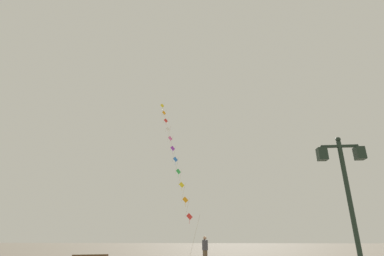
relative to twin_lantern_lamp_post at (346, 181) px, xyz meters
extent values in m
cylinder|color=#1E2D23|center=(0.00, 0.00, -0.99)|extent=(0.14, 0.14, 4.51)
sphere|color=#1E2D23|center=(0.00, 0.00, 1.35)|extent=(0.16, 0.16, 0.16)
cube|color=#1E2D23|center=(0.00, 0.00, 1.12)|extent=(1.15, 0.08, 0.08)
cube|color=#1E2D23|center=(-0.58, 0.00, 0.87)|extent=(0.28, 0.28, 0.40)
cube|color=beige|center=(-0.58, 0.00, 0.87)|extent=(0.19, 0.19, 0.30)
cube|color=#1E2D23|center=(0.58, 0.00, 0.87)|extent=(0.28, 0.28, 0.40)
cube|color=beige|center=(0.58, 0.00, 0.87)|extent=(0.19, 0.19, 0.30)
cylinder|color=silver|center=(-5.67, 12.67, -1.58)|extent=(0.94, 1.88, 2.97)
cylinder|color=silver|center=(-6.34, 14.02, 0.57)|extent=(0.44, 0.87, 1.37)
cylinder|color=silver|center=(-6.75, 14.87, 1.93)|extent=(0.44, 0.87, 1.37)
cylinder|color=silver|center=(-7.17, 15.72, 3.28)|extent=(0.44, 0.87, 1.37)
cylinder|color=silver|center=(-7.59, 16.57, 4.63)|extent=(0.44, 0.87, 1.37)
cylinder|color=silver|center=(-8.01, 17.42, 5.99)|extent=(0.44, 0.87, 1.37)
cylinder|color=silver|center=(-8.42, 18.26, 7.34)|extent=(0.44, 0.87, 1.37)
cylinder|color=silver|center=(-8.84, 19.11, 8.69)|extent=(0.44, 0.87, 1.37)
cylinder|color=silver|center=(-9.26, 19.96, 10.05)|extent=(0.44, 0.87, 1.37)
cylinder|color=silver|center=(-9.68, 20.81, 11.40)|extent=(0.44, 0.87, 1.37)
cylinder|color=silver|center=(-10.09, 21.66, 12.75)|extent=(0.44, 0.87, 1.37)
cube|color=red|center=(-6.13, 13.60, -0.10)|extent=(0.48, 0.22, 0.51)
cylinder|color=red|center=(-6.13, 13.60, -0.47)|extent=(0.02, 0.03, 0.31)
cube|color=orange|center=(-6.55, 14.45, 1.25)|extent=(0.48, 0.19, 0.51)
cylinder|color=orange|center=(-6.55, 14.45, 0.87)|extent=(0.03, 0.05, 0.34)
cube|color=yellow|center=(-6.96, 15.30, 2.60)|extent=(0.45, 0.26, 0.51)
cylinder|color=yellow|center=(-6.96, 15.30, 2.26)|extent=(0.04, 0.05, 0.27)
cube|color=green|center=(-7.38, 16.14, 3.96)|extent=(0.42, 0.31, 0.51)
cylinder|color=green|center=(-7.38, 16.14, 3.58)|extent=(0.02, 0.02, 0.34)
cube|color=blue|center=(-7.80, 16.99, 5.31)|extent=(0.41, 0.33, 0.51)
cylinder|color=blue|center=(-7.80, 16.99, 4.91)|extent=(0.05, 0.06, 0.39)
cube|color=purple|center=(-8.21, 17.84, 6.66)|extent=(0.43, 0.30, 0.51)
cylinder|color=purple|center=(-8.21, 17.84, 6.25)|extent=(0.02, 0.02, 0.41)
cube|color=pink|center=(-8.63, 18.69, 8.02)|extent=(0.42, 0.32, 0.51)
cylinder|color=pink|center=(-8.63, 18.69, 7.67)|extent=(0.02, 0.02, 0.28)
cube|color=white|center=(-9.05, 19.54, 9.37)|extent=(0.50, 0.13, 0.51)
cylinder|color=white|center=(-9.05, 19.54, 9.02)|extent=(0.03, 0.06, 0.27)
cube|color=red|center=(-9.47, 20.38, 10.72)|extent=(0.44, 0.28, 0.51)
cylinder|color=red|center=(-9.47, 20.38, 10.38)|extent=(0.03, 0.03, 0.27)
cube|color=orange|center=(-9.88, 21.23, 12.08)|extent=(0.41, 0.33, 0.51)
cylinder|color=orange|center=(-9.88, 21.23, 11.73)|extent=(0.03, 0.03, 0.27)
cube|color=yellow|center=(-10.30, 22.08, 13.43)|extent=(0.47, 0.23, 0.51)
cylinder|color=yellow|center=(-10.30, 22.08, 13.05)|extent=(0.04, 0.06, 0.35)
cube|color=#3F3F47|center=(-4.84, 10.51, -2.06)|extent=(0.38, 0.45, 0.60)
sphere|color=tan|center=(-4.84, 10.51, -1.64)|extent=(0.22, 0.22, 0.22)
cylinder|color=#3F3F47|center=(-4.93, 10.71, -1.89)|extent=(0.24, 0.39, 0.50)
camera|label=1|loc=(-3.98, -9.23, -1.64)|focal=26.93mm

